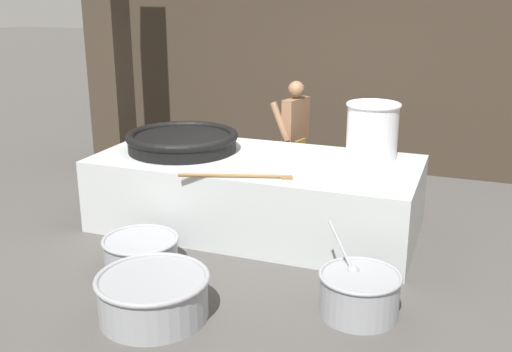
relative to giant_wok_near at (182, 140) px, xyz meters
The scene contains 11 objects.
ground_plane 1.37m from the giant_wok_near, ahead, with size 60.00×60.00×0.00m, color #474442.
back_wall 3.31m from the giant_wok_near, 71.92° to the left, with size 7.72×0.24×4.32m, color #382D23.
support_pillar 2.54m from the giant_wok_near, 144.59° to the left, with size 0.48×0.48×4.32m, color #382D23.
hearth_platform 1.11m from the giant_wok_near, ahead, with size 3.71×1.72×0.85m.
giant_wok_near is the anchor object (origin of this frame).
stock_pot 2.26m from the giant_wok_near, 12.48° to the left, with size 0.62×0.62×0.64m.
stirring_paddle 1.32m from the giant_wok_near, 35.50° to the right, with size 1.16×0.43×0.04m.
cook 1.64m from the giant_wok_near, 50.80° to the left, with size 0.45×0.62×1.57m.
prep_bowl_vegetables 3.06m from the giant_wok_near, 32.27° to the right, with size 0.76×0.79×0.67m.
prep_bowl_meat 2.52m from the giant_wok_near, 69.25° to the right, with size 0.99×0.99×0.39m.
prep_bowl_extra 1.67m from the giant_wok_near, 80.38° to the right, with size 0.78×0.78×0.32m.
Camera 1 is at (2.34, -6.22, 2.73)m, focal length 42.00 mm.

